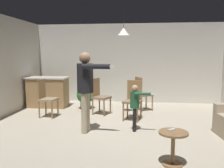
# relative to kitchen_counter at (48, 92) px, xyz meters

# --- Properties ---
(ground) EXTENTS (7.68, 7.68, 0.00)m
(ground) POSITION_rel_kitchen_counter_xyz_m (2.45, -2.08, -0.48)
(ground) COLOR #B2A893
(wall_back) EXTENTS (6.40, 0.10, 2.70)m
(wall_back) POSITION_rel_kitchen_counter_xyz_m (2.45, 1.12, 0.87)
(wall_back) COLOR beige
(wall_back) RESTS_ON ground
(kitchen_counter) EXTENTS (1.26, 0.66, 0.95)m
(kitchen_counter) POSITION_rel_kitchen_counter_xyz_m (0.00, 0.00, 0.00)
(kitchen_counter) COLOR #99754C
(kitchen_counter) RESTS_ON ground
(side_table_by_couch) EXTENTS (0.44, 0.44, 0.52)m
(side_table_by_couch) POSITION_rel_kitchen_counter_xyz_m (3.40, -3.68, -0.15)
(side_table_by_couch) COLOR olive
(side_table_by_couch) RESTS_ON ground
(person_adult) EXTENTS (0.82, 0.55, 1.71)m
(person_adult) POSITION_rel_kitchen_counter_xyz_m (1.77, -2.32, 0.58)
(person_adult) COLOR tan
(person_adult) RESTS_ON ground
(person_child) EXTENTS (0.53, 0.31, 1.01)m
(person_child) POSITION_rel_kitchen_counter_xyz_m (2.80, -2.10, 0.15)
(person_child) COLOR black
(person_child) RESTS_ON ground
(dining_chair_by_counter) EXTENTS (0.57, 0.57, 1.00)m
(dining_chair_by_counter) POSITION_rel_kitchen_counter_xyz_m (2.95, -0.17, 0.07)
(dining_chair_by_counter) COLOR olive
(dining_chair_by_counter) RESTS_ON ground
(dining_chair_near_wall) EXTENTS (0.54, 0.54, 1.00)m
(dining_chair_near_wall) POSITION_rel_kitchen_counter_xyz_m (1.77, -0.72, 0.07)
(dining_chair_near_wall) COLOR olive
(dining_chair_near_wall) RESTS_ON ground
(dining_chair_centre_back) EXTENTS (0.51, 0.51, 1.00)m
(dining_chair_centre_back) POSITION_rel_kitchen_counter_xyz_m (2.73, -1.18, 0.07)
(dining_chair_centre_back) COLOR olive
(dining_chair_centre_back) RESTS_ON ground
(dining_chair_spare) EXTENTS (0.46, 0.46, 1.00)m
(dining_chair_spare) POSITION_rel_kitchen_counter_xyz_m (0.41, -1.19, 0.07)
(dining_chair_spare) COLOR olive
(dining_chair_spare) RESTS_ON ground
(potted_plant_corner) EXTENTS (0.53, 0.53, 0.81)m
(potted_plant_corner) POSITION_rel_kitchen_counter_xyz_m (1.23, -0.12, -0.03)
(potted_plant_corner) COLOR #4C4742
(potted_plant_corner) RESTS_ON ground
(spare_remote_on_table) EXTENTS (0.12, 0.11, 0.04)m
(spare_remote_on_table) POSITION_rel_kitchen_counter_xyz_m (3.38, -3.66, 0.06)
(spare_remote_on_table) COLOR white
(spare_remote_on_table) RESTS_ON side_table_by_couch
(ceiling_light_pendant) EXTENTS (0.32, 0.32, 0.55)m
(ceiling_light_pendant) POSITION_rel_kitchen_counter_xyz_m (2.45, -0.83, 1.77)
(ceiling_light_pendant) COLOR silver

